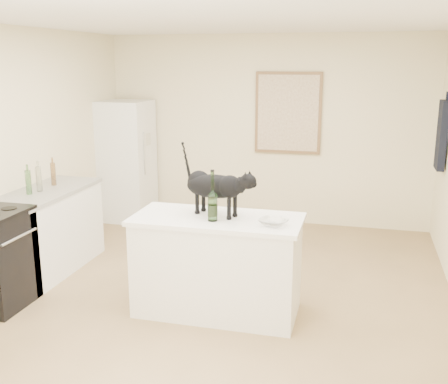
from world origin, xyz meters
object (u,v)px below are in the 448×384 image
(black_cat, at_px, (215,189))
(glass_bowl, at_px, (274,223))
(wine_bottle, at_px, (213,199))
(fridge, at_px, (126,161))

(black_cat, bearing_deg, glass_bowl, -1.04)
(wine_bottle, distance_m, glass_bowl, 0.56)
(fridge, height_order, wine_bottle, fridge)
(fridge, xyz_separation_m, wine_bottle, (2.04, -2.66, 0.25))
(black_cat, distance_m, glass_bowl, 0.63)
(glass_bowl, bearing_deg, fridge, 133.89)
(black_cat, relative_size, wine_bottle, 1.70)
(fridge, bearing_deg, glass_bowl, -46.11)
(wine_bottle, bearing_deg, black_cat, 99.36)
(fridge, relative_size, glass_bowl, 7.25)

